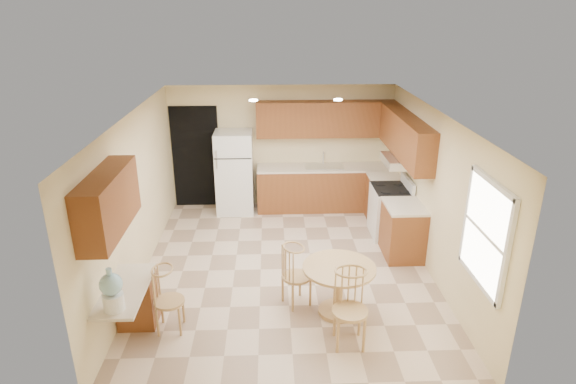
{
  "coord_description": "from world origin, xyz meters",
  "views": [
    {
      "loc": [
        -0.24,
        -6.73,
        3.94
      ],
      "look_at": [
        0.04,
        0.3,
        1.21
      ],
      "focal_mm": 30.0,
      "sensor_mm": 36.0,
      "label": 1
    }
  ],
  "objects_px": {
    "refrigerator": "(235,172)",
    "water_crock": "(112,291)",
    "dining_table": "(338,283)",
    "chair_table_a": "(297,272)",
    "stove": "(390,211)",
    "chair_desk": "(167,297)",
    "chair_table_b": "(352,307)"
  },
  "relations": [
    {
      "from": "stove",
      "to": "water_crock",
      "type": "xyz_separation_m",
      "value": [
        -3.92,
        -3.3,
        0.54
      ]
    },
    {
      "from": "dining_table",
      "to": "refrigerator",
      "type": "bearing_deg",
      "value": 114.05
    },
    {
      "from": "dining_table",
      "to": "chair_table_b",
      "type": "bearing_deg",
      "value": -86.16
    },
    {
      "from": "refrigerator",
      "to": "chair_desk",
      "type": "distance_m",
      "value": 4.01
    },
    {
      "from": "chair_desk",
      "to": "stove",
      "type": "bearing_deg",
      "value": 127.78
    },
    {
      "from": "chair_table_b",
      "to": "refrigerator",
      "type": "bearing_deg",
      "value": -68.63
    },
    {
      "from": "refrigerator",
      "to": "water_crock",
      "type": "height_order",
      "value": "refrigerator"
    },
    {
      "from": "stove",
      "to": "dining_table",
      "type": "height_order",
      "value": "stove"
    },
    {
      "from": "chair_table_a",
      "to": "water_crock",
      "type": "relative_size",
      "value": 1.73
    },
    {
      "from": "dining_table",
      "to": "chair_table_a",
      "type": "bearing_deg",
      "value": 163.39
    },
    {
      "from": "refrigerator",
      "to": "dining_table",
      "type": "height_order",
      "value": "refrigerator"
    },
    {
      "from": "chair_table_a",
      "to": "chair_table_b",
      "type": "xyz_separation_m",
      "value": [
        0.6,
        -0.91,
        0.06
      ]
    },
    {
      "from": "refrigerator",
      "to": "water_crock",
      "type": "distance_m",
      "value": 4.64
    },
    {
      "from": "chair_table_a",
      "to": "dining_table",
      "type": "bearing_deg",
      "value": 46.12
    },
    {
      "from": "dining_table",
      "to": "water_crock",
      "type": "bearing_deg",
      "value": -160.84
    },
    {
      "from": "chair_desk",
      "to": "water_crock",
      "type": "bearing_deg",
      "value": -38.77
    },
    {
      "from": "chair_table_a",
      "to": "refrigerator",
      "type": "bearing_deg",
      "value": 169.81
    },
    {
      "from": "chair_table_b",
      "to": "water_crock",
      "type": "distance_m",
      "value": 2.74
    },
    {
      "from": "refrigerator",
      "to": "chair_desk",
      "type": "xyz_separation_m",
      "value": [
        -0.6,
        -3.95,
        -0.29
      ]
    },
    {
      "from": "refrigerator",
      "to": "chair_table_a",
      "type": "xyz_separation_m",
      "value": [
        1.06,
        -3.43,
        -0.28
      ]
    },
    {
      "from": "stove",
      "to": "water_crock",
      "type": "bearing_deg",
      "value": -139.94
    },
    {
      "from": "chair_table_b",
      "to": "chair_desk",
      "type": "xyz_separation_m",
      "value": [
        -2.26,
        0.39,
        -0.07
      ]
    },
    {
      "from": "chair_table_b",
      "to": "water_crock",
      "type": "bearing_deg",
      "value": 4.24
    },
    {
      "from": "stove",
      "to": "dining_table",
      "type": "relative_size",
      "value": 1.12
    },
    {
      "from": "stove",
      "to": "chair_table_a",
      "type": "xyz_separation_m",
      "value": [
        -1.82,
        -2.21,
        0.08
      ]
    },
    {
      "from": "chair_desk",
      "to": "water_crock",
      "type": "xyz_separation_m",
      "value": [
        -0.45,
        -0.57,
        0.47
      ]
    },
    {
      "from": "chair_table_a",
      "to": "chair_desk",
      "type": "height_order",
      "value": "chair_table_a"
    },
    {
      "from": "stove",
      "to": "chair_desk",
      "type": "xyz_separation_m",
      "value": [
        -3.47,
        -2.73,
        0.07
      ]
    },
    {
      "from": "stove",
      "to": "chair_table_a",
      "type": "distance_m",
      "value": 2.87
    },
    {
      "from": "dining_table",
      "to": "water_crock",
      "type": "height_order",
      "value": "water_crock"
    },
    {
      "from": "refrigerator",
      "to": "dining_table",
      "type": "relative_size",
      "value": 1.7
    },
    {
      "from": "dining_table",
      "to": "chair_desk",
      "type": "bearing_deg",
      "value": -170.88
    }
  ]
}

